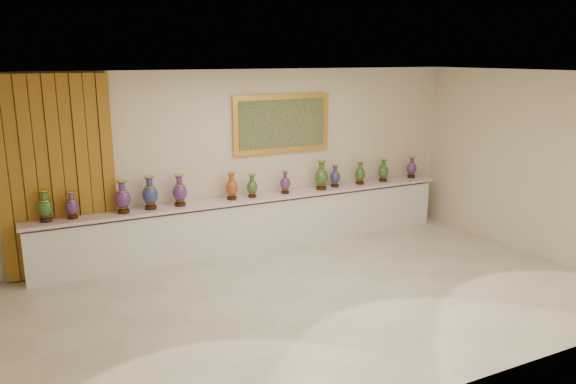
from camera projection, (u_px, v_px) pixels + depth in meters
name	position (u px, v px, depth m)	size (l,w,h in m)	color
ground	(320.00, 296.00, 7.71)	(8.00, 8.00, 0.00)	beige
room	(98.00, 167.00, 8.39)	(8.00, 8.00, 8.00)	beige
counter	(254.00, 223.00, 9.57)	(7.28, 0.48, 0.90)	white
vase_0	(45.00, 207.00, 7.98)	(0.26, 0.26, 0.47)	#331A0E
vase_1	(72.00, 206.00, 8.14)	(0.22, 0.22, 0.41)	#331A0E
vase_2	(123.00, 198.00, 8.42)	(0.26, 0.26, 0.51)	#331A0E
vase_3	(150.00, 194.00, 8.64)	(0.27, 0.27, 0.52)	#331A0E
vase_4	(180.00, 192.00, 8.84)	(0.30, 0.30, 0.50)	#331A0E
vase_5	(232.00, 187.00, 9.23)	(0.24, 0.24, 0.46)	#331A0E
vase_6	(252.00, 187.00, 9.38)	(0.20, 0.20, 0.40)	#331A0E
vase_7	(285.00, 183.00, 9.64)	(0.24, 0.24, 0.40)	#331A0E
vase_8	(321.00, 177.00, 9.92)	(0.28, 0.28, 0.52)	#331A0E
vase_9	(335.00, 177.00, 10.12)	(0.21, 0.21, 0.40)	#331A0E
vase_10	(360.00, 174.00, 10.34)	(0.20, 0.20, 0.43)	#331A0E
vase_11	(383.00, 171.00, 10.57)	(0.23, 0.23, 0.43)	#331A0E
vase_12	(412.00, 168.00, 10.90)	(0.23, 0.23, 0.42)	#331A0E
label_card	(190.00, 206.00, 8.84)	(0.10, 0.06, 0.00)	white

